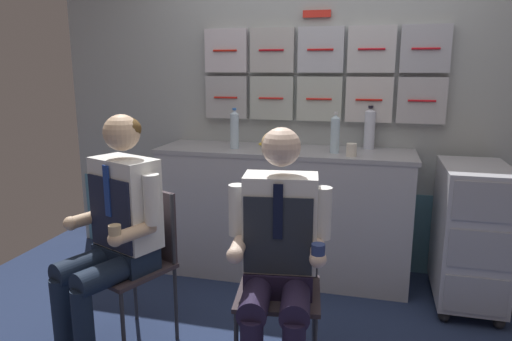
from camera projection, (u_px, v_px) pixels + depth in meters
The scene contains 13 objects.
galley_bulkhead at pixel (319, 128), 3.51m from camera, with size 4.20×0.14×2.15m.
galley_counter at pixel (283, 212), 3.43m from camera, with size 1.84×0.53×0.95m.
service_trolley at pixel (470, 232), 2.96m from camera, with size 0.40×0.65×0.93m.
folding_chair_left at pixel (140, 248), 2.59m from camera, with size 0.52×0.52×0.86m.
crew_member_left at pixel (114, 225), 2.42m from camera, with size 0.56×0.69×1.29m.
folding_chair_right at pixel (280, 269), 2.33m from camera, with size 0.45×0.45×0.86m.
crew_member_right at pixel (278, 251), 2.13m from camera, with size 0.49×0.63×1.26m.
water_bottle_blue_cap at pixel (235, 129), 3.33m from camera, with size 0.06×0.06×0.29m.
water_bottle_tall at pixel (370, 128), 3.32m from camera, with size 0.08×0.08×0.31m.
water_bottle_clear at pixel (335, 134), 3.16m from camera, with size 0.06×0.06×0.28m.
coffee_cup_white at pixel (351, 150), 3.05m from camera, with size 0.07×0.07×0.09m.
paper_cup_tan at pixel (268, 145), 3.23m from camera, with size 0.06×0.06×0.08m.
snack_banana at pixel (270, 144), 3.44m from camera, with size 0.17×0.10×0.04m.
Camera 1 is at (0.41, -2.14, 1.52)m, focal length 32.45 mm.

